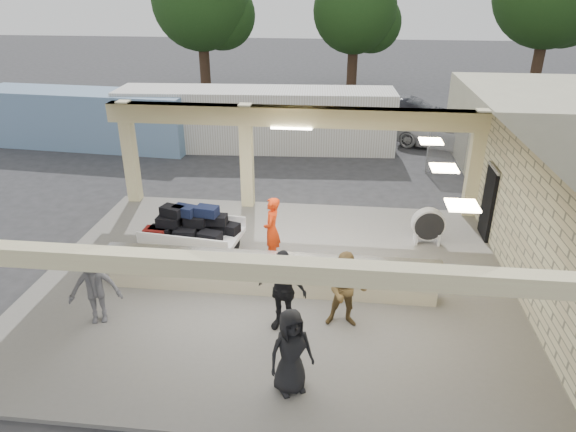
# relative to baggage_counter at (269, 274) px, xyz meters

# --- Properties ---
(ground) EXTENTS (120.00, 120.00, 0.00)m
(ground) POSITION_rel_baggage_counter_xyz_m (0.00, 0.50, -0.59)
(ground) COLOR #2B2B2D
(ground) RESTS_ON ground
(pavilion) EXTENTS (12.01, 10.00, 3.55)m
(pavilion) POSITION_rel_baggage_counter_xyz_m (0.21, 1.16, 0.76)
(pavilion) COLOR slate
(pavilion) RESTS_ON ground
(baggage_counter) EXTENTS (8.20, 0.58, 0.98)m
(baggage_counter) POSITION_rel_baggage_counter_xyz_m (0.00, 0.00, 0.00)
(baggage_counter) COLOR beige
(baggage_counter) RESTS_ON pavilion
(luggage_cart) EXTENTS (2.70, 1.86, 1.48)m
(luggage_cart) POSITION_rel_baggage_counter_xyz_m (-2.38, 1.59, 0.34)
(luggage_cart) COLOR white
(luggage_cart) RESTS_ON pavilion
(drum_fan) EXTENTS (0.97, 0.53, 1.05)m
(drum_fan) POSITION_rel_baggage_counter_xyz_m (4.20, 3.10, 0.08)
(drum_fan) COLOR white
(drum_fan) RESTS_ON pavilion
(baggage_handler) EXTENTS (0.39, 0.68, 1.84)m
(baggage_handler) POSITION_rel_baggage_counter_xyz_m (-0.15, 1.53, 0.43)
(baggage_handler) COLOR red
(baggage_handler) RESTS_ON pavilion
(passenger_a) EXTENTS (0.88, 0.40, 1.80)m
(passenger_a) POSITION_rel_baggage_counter_xyz_m (1.86, -1.15, 0.41)
(passenger_a) COLOR brown
(passenger_a) RESTS_ON pavilion
(passenger_b) EXTENTS (1.19, 0.74, 1.91)m
(passenger_b) POSITION_rel_baggage_counter_xyz_m (0.48, -1.37, 0.47)
(passenger_b) COLOR black
(passenger_b) RESTS_ON pavilion
(passenger_c) EXTENTS (1.21, 0.72, 1.77)m
(passenger_c) POSITION_rel_baggage_counter_xyz_m (-3.64, -1.64, 0.40)
(passenger_c) COLOR #515156
(passenger_c) RESTS_ON pavilion
(passenger_d) EXTENTS (0.91, 0.72, 1.74)m
(passenger_d) POSITION_rel_baggage_counter_xyz_m (0.87, -3.25, 0.38)
(passenger_d) COLOR black
(passenger_d) RESTS_ON pavilion
(car_white_a) EXTENTS (5.15, 3.94, 1.33)m
(car_white_a) POSITION_rel_baggage_counter_xyz_m (6.51, 12.99, 0.08)
(car_white_a) COLOR silver
(car_white_a) RESTS_ON ground
(car_white_b) EXTENTS (4.67, 3.06, 1.38)m
(car_white_b) POSITION_rel_baggage_counter_xyz_m (11.83, 14.22, 0.10)
(car_white_b) COLOR silver
(car_white_b) RESTS_ON ground
(car_dark) EXTENTS (4.91, 2.86, 1.55)m
(car_dark) POSITION_rel_baggage_counter_xyz_m (5.00, 16.38, 0.19)
(car_dark) COLOR black
(car_dark) RESTS_ON ground
(container_white) EXTENTS (12.50, 3.17, 2.68)m
(container_white) POSITION_rel_baggage_counter_xyz_m (-2.35, 12.04, 0.75)
(container_white) COLOR silver
(container_white) RESTS_ON ground
(container_blue) EXTENTS (9.96, 3.08, 2.55)m
(container_blue) POSITION_rel_baggage_counter_xyz_m (-10.18, 11.53, 0.69)
(container_blue) COLOR #6880A6
(container_blue) RESTS_ON ground
(tree_left) EXTENTS (6.60, 6.30, 9.00)m
(tree_left) POSITION_rel_baggage_counter_xyz_m (-7.68, 24.66, 5.00)
(tree_left) COLOR #382619
(tree_left) RESTS_ON ground
(tree_mid) EXTENTS (6.00, 5.60, 8.00)m
(tree_mid) POSITION_rel_baggage_counter_xyz_m (2.32, 26.66, 4.38)
(tree_mid) COLOR #382619
(tree_mid) RESTS_ON ground
(adjacent_building) EXTENTS (6.00, 8.00, 3.20)m
(adjacent_building) POSITION_rel_baggage_counter_xyz_m (9.50, 10.50, 1.01)
(adjacent_building) COLOR beige
(adjacent_building) RESTS_ON ground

